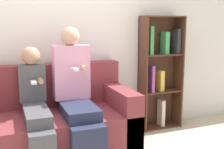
# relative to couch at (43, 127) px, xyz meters

# --- Properties ---
(back_wall) EXTENTS (10.00, 0.06, 2.55)m
(back_wall) POSITION_rel_couch_xyz_m (0.19, 0.46, 0.96)
(back_wall) COLOR silver
(back_wall) RESTS_ON ground_plane
(couch) EXTENTS (1.85, 0.85, 0.92)m
(couch) POSITION_rel_couch_xyz_m (0.00, 0.00, 0.00)
(couch) COLOR maroon
(couch) RESTS_ON ground_plane
(adult_seated) EXTENTS (0.38, 0.79, 1.33)m
(adult_seated) POSITION_rel_couch_xyz_m (0.33, -0.10, 0.36)
(adult_seated) COLOR #232842
(adult_seated) RESTS_ON ground_plane
(child_seated) EXTENTS (0.27, 0.81, 1.13)m
(child_seated) POSITION_rel_couch_xyz_m (-0.08, -0.14, 0.27)
(child_seated) COLOR #47474C
(child_seated) RESTS_ON ground_plane
(bookshelf) EXTENTS (0.55, 0.25, 1.46)m
(bookshelf) POSITION_rel_couch_xyz_m (1.55, 0.33, 0.44)
(bookshelf) COLOR #4C2D1E
(bookshelf) RESTS_ON ground_plane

